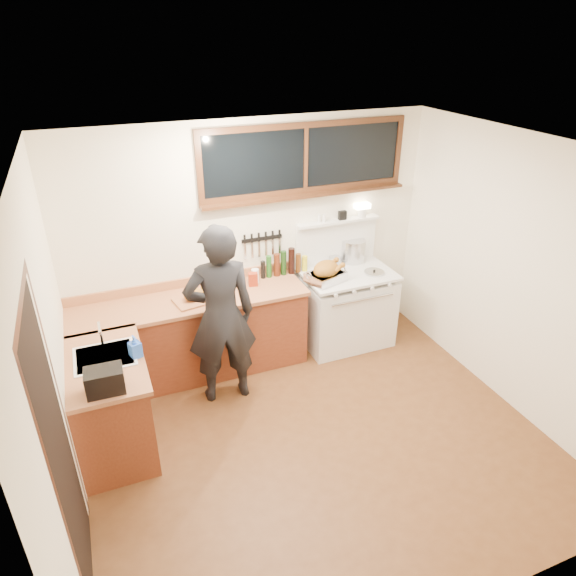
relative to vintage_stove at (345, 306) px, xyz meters
name	(u,v)px	position (x,y,z in m)	size (l,w,h in m)	color
ground_plane	(317,440)	(-1.00, -1.41, -0.48)	(4.00, 3.50, 0.02)	#583117
room_shell	(323,278)	(-1.00, -1.41, 1.18)	(4.10, 3.60, 2.65)	white
counter_back	(193,336)	(-1.80, 0.04, -0.01)	(2.44, 0.64, 1.00)	maroon
counter_left	(111,404)	(-2.70, -0.79, -0.02)	(0.64, 1.09, 0.90)	maroon
sink_unit	(106,362)	(-2.68, -0.71, 0.38)	(0.50, 0.45, 0.37)	white
vintage_stove	(345,306)	(0.00, 0.00, 0.00)	(1.02, 0.74, 1.59)	white
back_window	(306,167)	(-0.40, 0.31, 1.60)	(2.32, 0.13, 0.77)	black
left_doorway	(62,453)	(-2.99, -1.96, 0.62)	(0.02, 1.04, 2.17)	black
knife_strip	(262,240)	(-0.90, 0.32, 0.84)	(0.46, 0.03, 0.28)	black
man	(221,316)	(-1.60, -0.47, 0.46)	(0.70, 0.49, 1.86)	black
soap_bottle	(135,346)	(-2.43, -0.81, 0.53)	(0.12, 0.12, 0.20)	blue
toaster	(105,381)	(-2.70, -1.19, 0.53)	(0.29, 0.20, 0.20)	black
cutting_board	(195,296)	(-1.75, -0.03, 0.49)	(0.44, 0.37, 0.14)	#B67148
roast_turkey	(326,273)	(-0.32, -0.11, 0.53)	(0.46, 0.40, 0.24)	silver
stockpot	(353,250)	(0.20, 0.26, 0.57)	(0.32, 0.32, 0.27)	silver
saucepan	(335,261)	(-0.05, 0.23, 0.49)	(0.14, 0.26, 0.11)	silver
pot_lid	(374,272)	(0.27, -0.14, 0.44)	(0.24, 0.24, 0.04)	silver
coffee_tin	(253,279)	(-1.09, 0.09, 0.50)	(0.11, 0.09, 0.14)	#982A10
pitcher	(255,276)	(-1.05, 0.15, 0.51)	(0.11, 0.11, 0.15)	white
bottle_cluster	(284,264)	(-0.68, 0.22, 0.56)	(0.56, 0.07, 0.30)	black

